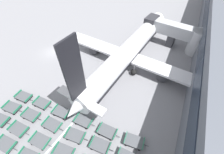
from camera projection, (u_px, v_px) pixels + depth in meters
ground_plane at (53, 52)px, 35.53m from camera, size 500.00×500.00×0.00m
jet_bridge at (180, 34)px, 34.59m from camera, size 14.94×5.86×5.75m
airplane at (128, 51)px, 30.85m from camera, size 29.80×36.34×13.71m
baggage_dolly_row_near_col_b at (6, 144)px, 20.33m from camera, size 3.37×1.91×0.92m
baggage_dolly_row_mid_a_col_a at (0, 120)px, 22.87m from camera, size 3.39×1.97×0.92m
baggage_dolly_row_mid_a_col_b at (19, 129)px, 21.82m from camera, size 3.34×1.85×0.92m
baggage_dolly_row_mid_a_col_c at (40, 141)px, 20.67m from camera, size 3.36×1.90×0.92m
baggage_dolly_row_mid_a_col_d at (64, 152)px, 19.66m from camera, size 3.40×2.00×0.92m
baggage_dolly_row_mid_b_col_a at (12, 107)px, 24.37m from camera, size 3.39×1.97×0.92m
baggage_dolly_row_mid_b_col_b at (31, 115)px, 23.43m from camera, size 3.36×1.89×0.92m
baggage_dolly_row_mid_b_col_c at (52, 125)px, 22.30m from camera, size 3.33×1.82×0.92m
baggage_dolly_row_mid_b_col_d at (75, 135)px, 21.18m from camera, size 3.40×2.01×0.92m
baggage_dolly_row_mid_b_col_e at (100, 145)px, 20.24m from camera, size 3.38×1.94×0.92m
baggage_dolly_row_far_col_a at (24, 97)px, 25.90m from camera, size 3.37×1.91×0.92m
baggage_dolly_row_far_col_b at (42, 103)px, 24.97m from camera, size 3.35×1.87×0.92m
baggage_dolly_row_far_col_c at (61, 112)px, 23.81m from camera, size 3.37×1.91×0.92m
baggage_dolly_row_far_col_d at (84, 121)px, 22.75m from camera, size 3.34×1.86×0.92m
baggage_dolly_row_far_col_e at (107, 131)px, 21.60m from camera, size 3.33×1.84×0.92m
baggage_dolly_row_far_col_f at (134, 141)px, 20.63m from camera, size 3.40×2.01×0.92m
stand_guidance_stripe at (107, 83)px, 28.66m from camera, size 3.74×32.96×0.01m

